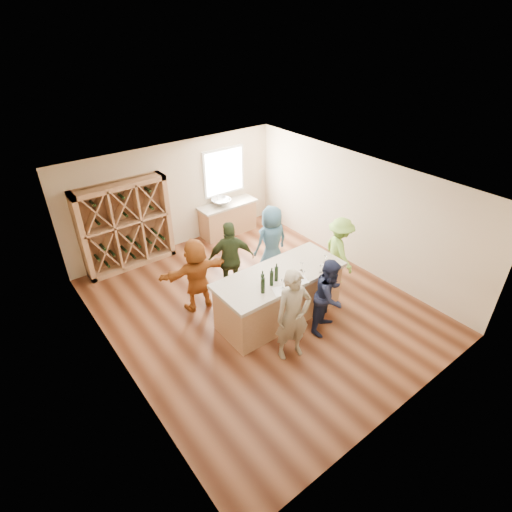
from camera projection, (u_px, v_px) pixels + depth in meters
floor at (258, 307)px, 8.80m from camera, size 6.00×7.00×0.10m
ceiling at (258, 183)px, 7.27m from camera, size 6.00×7.00×0.10m
wall_back at (175, 196)px, 10.43m from camera, size 6.00×0.10×2.80m
wall_front at (412, 354)px, 5.65m from camera, size 6.00×0.10×2.80m
wall_left at (110, 311)px, 6.45m from camera, size 0.10×7.00×2.80m
wall_right at (358, 211)px, 9.62m from camera, size 0.10×7.00×2.80m
window_frame at (224, 172)px, 10.97m from camera, size 1.30×0.06×1.30m
window_pane at (224, 172)px, 10.94m from camera, size 1.18×0.01×1.18m
wine_rack at (126, 226)px, 9.62m from camera, size 2.20×0.45×2.20m
back_counter_base at (228, 219)px, 11.43m from camera, size 1.60×0.58×0.86m
back_counter_top at (227, 204)px, 11.19m from camera, size 1.70×0.62×0.06m
sink at (221, 202)px, 11.02m from camera, size 0.54×0.54×0.19m
faucet at (218, 198)px, 11.11m from camera, size 0.02×0.02×0.30m
tasting_counter_base at (279, 297)px, 8.23m from camera, size 2.60×1.00×1.00m
tasting_counter_top at (280, 275)px, 7.95m from camera, size 2.72×1.12×0.08m
wine_bottle_b at (263, 285)px, 7.31m from camera, size 0.10×0.10×0.33m
wine_bottle_c at (262, 281)px, 7.46m from camera, size 0.08×0.08×0.29m
wine_bottle_d at (272, 278)px, 7.52m from camera, size 0.09×0.09×0.31m
wine_bottle_e at (276, 274)px, 7.64m from camera, size 0.08×0.08×0.31m
wine_glass_a at (283, 284)px, 7.46m from camera, size 0.07×0.07×0.19m
wine_glass_b at (303, 275)px, 7.73m from camera, size 0.08×0.08×0.16m
wine_glass_c at (321, 269)px, 7.91m from camera, size 0.08×0.08×0.16m
wine_glass_d at (302, 267)px, 7.98m from camera, size 0.07×0.07×0.17m
wine_glass_e at (325, 259)px, 8.22m from camera, size 0.08×0.08×0.16m
tasting_menu_a at (279, 291)px, 7.43m from camera, size 0.31×0.35×0.00m
tasting_menu_b at (302, 280)px, 7.75m from camera, size 0.30×0.34×0.00m
tasting_menu_c at (327, 267)px, 8.11m from camera, size 0.32×0.36×0.00m
person_near_left at (293, 316)px, 7.08m from camera, size 0.78×0.65×1.85m
person_near_right at (330, 296)px, 7.75m from camera, size 0.88×0.67×1.61m
person_server at (339, 251)px, 9.18m from camera, size 0.82×1.16×1.63m
person_far_mid at (231, 259)px, 8.74m from camera, size 1.17×0.89×1.78m
person_far_right at (271, 241)px, 9.43m from camera, size 0.90×0.62×1.76m
person_far_left at (197, 275)px, 8.34m from camera, size 1.59×0.74×1.66m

